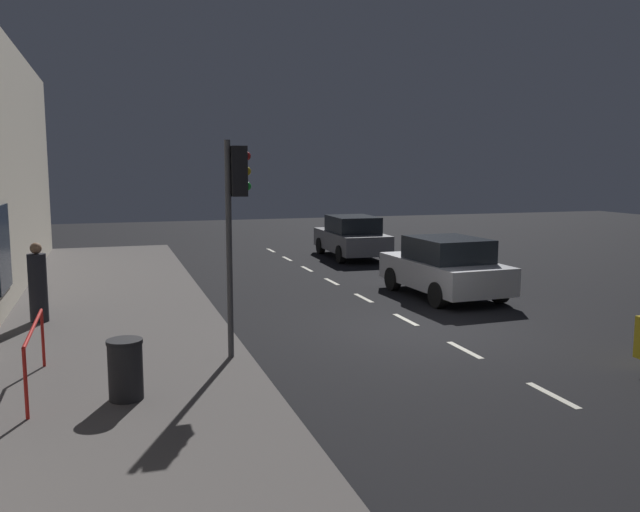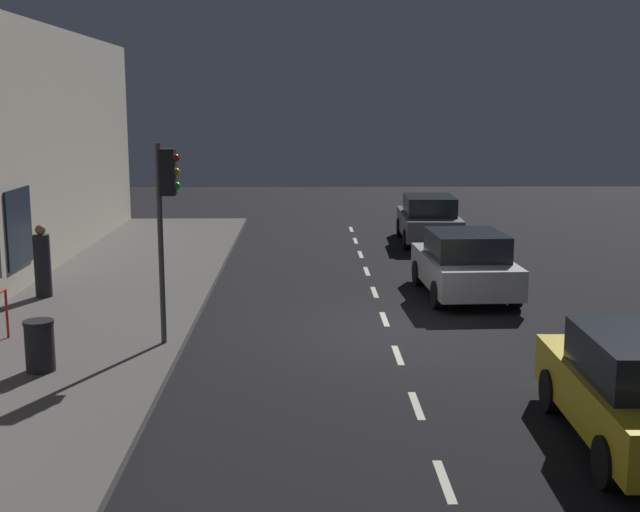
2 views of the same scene
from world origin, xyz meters
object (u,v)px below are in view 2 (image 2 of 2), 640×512
(traffic_light, at_px, (167,196))
(parked_car_2, at_px, (465,264))
(parked_car_0, at_px, (429,219))
(trash_bin, at_px, (40,346))
(parked_car_1, at_px, (639,391))
(pedestrian_0, at_px, (42,264))

(traffic_light, distance_m, parked_car_2, 7.97)
(parked_car_0, height_order, trash_bin, parked_car_0)
(parked_car_0, relative_size, parked_car_2, 1.06)
(parked_car_1, bearing_deg, pedestrian_0, 142.58)
(parked_car_0, relative_size, trash_bin, 4.94)
(parked_car_0, bearing_deg, pedestrian_0, -138.89)
(pedestrian_0, bearing_deg, trash_bin, 92.39)
(traffic_light, xyz_separation_m, trash_bin, (1.92, 1.64, -2.33))
(parked_car_0, bearing_deg, parked_car_2, -90.27)
(parked_car_0, distance_m, parked_car_2, 7.83)
(parked_car_1, xyz_separation_m, parked_car_2, (0.64, -8.92, 0.00))
(pedestrian_0, distance_m, trash_bin, 5.73)
(parked_car_1, distance_m, trash_bin, 9.37)
(traffic_light, distance_m, trash_bin, 3.43)
(pedestrian_0, height_order, trash_bin, pedestrian_0)
(parked_car_2, bearing_deg, traffic_light, -148.00)
(parked_car_0, distance_m, trash_bin, 16.23)
(traffic_light, bearing_deg, parked_car_0, -118.54)
(parked_car_2, height_order, pedestrian_0, pedestrian_0)
(traffic_light, bearing_deg, pedestrian_0, -47.33)
(parked_car_2, bearing_deg, pedestrian_0, -179.60)
(pedestrian_0, bearing_deg, traffic_light, 118.52)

